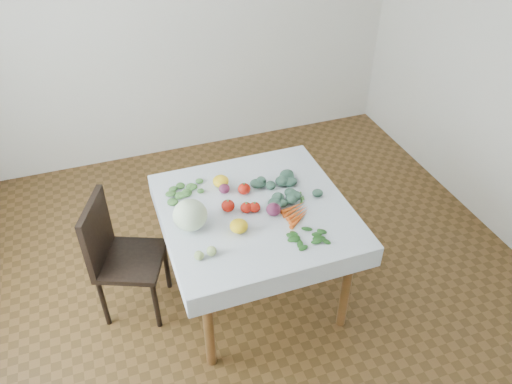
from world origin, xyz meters
TOP-DOWN VIEW (x-y plane):
  - ground at (0.00, 0.00)m, footprint 4.00×4.00m
  - back_wall at (0.00, 2.00)m, footprint 4.00×0.04m
  - table at (0.00, 0.00)m, footprint 1.00×1.00m
  - tablecloth at (0.00, 0.00)m, footprint 1.12×1.12m
  - chair at (-0.86, 0.19)m, footprint 0.51×0.51m
  - cabbage at (-0.41, -0.03)m, footprint 0.24×0.24m
  - tomato_a at (-0.16, 0.04)m, footprint 0.09×0.09m
  - tomato_b at (-0.06, -0.01)m, footprint 0.10×0.10m
  - tomato_c at (-0.01, -0.02)m, footprint 0.09×0.09m
  - tomato_d at (-0.02, 0.17)m, footprint 0.10×0.10m
  - heirloom_back at (-0.13, 0.29)m, footprint 0.14×0.14m
  - heirloom_front at (-0.16, -0.16)m, footprint 0.13×0.13m
  - onion_a at (-0.13, 0.22)m, footprint 0.08×0.08m
  - onion_b at (0.08, -0.09)m, footprint 0.09×0.09m
  - tomatillo_cluster at (-0.35, -0.27)m, footprint 0.11×0.13m
  - carrot_bunch at (0.21, -0.14)m, footprint 0.18×0.21m
  - kale_bunch at (0.23, 0.10)m, footprint 0.35×0.33m
  - basil_bunch at (0.20, -0.32)m, footprint 0.28×0.19m
  - dill_bunch at (-0.37, 0.29)m, footprint 0.21×0.20m

SIDE VIEW (x-z plane):
  - ground at x=0.00m, z-range 0.00..0.00m
  - chair at x=-0.86m, z-range 0.06..0.93m
  - table at x=0.00m, z-range 0.28..1.03m
  - tablecloth at x=0.00m, z-range 0.75..0.76m
  - basil_bunch at x=0.20m, z-range 0.76..0.77m
  - dill_bunch at x=-0.37m, z-range 0.76..0.78m
  - carrot_bunch at x=0.21m, z-range 0.76..0.78m
  - tomatillo_cluster at x=-0.35m, z-range 0.76..0.80m
  - kale_bunch at x=0.23m, z-range 0.76..0.80m
  - onion_a at x=-0.13m, z-range 0.76..0.82m
  - tomato_c at x=-0.01m, z-range 0.76..0.82m
  - tomato_b at x=-0.06m, z-range 0.76..0.82m
  - tomato_d at x=-0.02m, z-range 0.76..0.83m
  - tomato_a at x=-0.16m, z-range 0.76..0.83m
  - heirloom_back at x=-0.13m, z-range 0.76..0.83m
  - heirloom_front at x=-0.16m, z-range 0.76..0.83m
  - onion_b at x=0.08m, z-range 0.76..0.83m
  - cabbage at x=-0.41m, z-range 0.76..0.94m
  - back_wall at x=0.00m, z-range 0.00..2.70m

